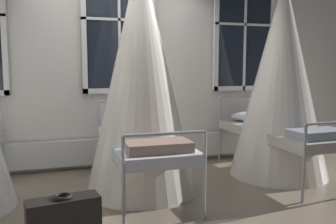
% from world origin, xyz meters
% --- Properties ---
extents(ground, '(18.07, 18.07, 0.00)m').
position_xyz_m(ground, '(0.00, 0.00, 0.00)').
color(ground, gray).
extents(back_wall_with_windows, '(9.24, 0.10, 3.24)m').
position_xyz_m(back_wall_with_windows, '(0.00, 1.36, 1.62)').
color(back_wall_with_windows, silver).
rests_on(back_wall_with_windows, ground).
extents(window_bank, '(5.05, 0.10, 2.74)m').
position_xyz_m(window_bank, '(-0.00, 1.24, 1.13)').
color(window_bank, black).
rests_on(window_bank, ground).
extents(cot_second, '(1.29, 2.02, 2.76)m').
position_xyz_m(cot_second, '(0.04, 0.11, 1.34)').
color(cot_second, '#9EA3A8').
rests_on(cot_second, ground).
extents(cot_third, '(1.29, 2.02, 2.65)m').
position_xyz_m(cot_third, '(1.96, 0.19, 1.28)').
color(cot_third, '#9EA3A8').
rests_on(cot_third, ground).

